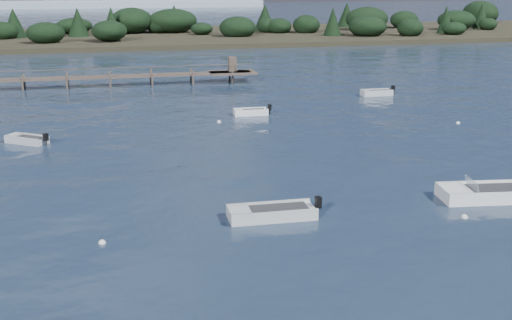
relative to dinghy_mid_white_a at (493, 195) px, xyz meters
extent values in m
plane|color=#162234|center=(-9.58, 52.41, -0.18)|extent=(400.00, 400.00, 0.00)
cube|color=silver|center=(0.02, 0.00, -0.07)|extent=(5.74, 2.80, 0.80)
cube|color=silver|center=(-2.05, 0.28, 0.41)|extent=(1.56, 2.02, 0.16)
cube|color=#28282B|center=(0.46, -0.06, 0.31)|extent=(3.94, 2.15, 0.14)
cube|color=silver|center=(-0.11, -0.96, 0.41)|extent=(5.48, 0.89, 0.16)
cube|color=silver|center=(0.15, 0.95, 0.41)|extent=(5.48, 0.89, 0.16)
cube|color=silver|center=(-1.18, 0.16, 0.68)|extent=(0.38, 1.50, 0.48)
cube|color=#ACB1B3|center=(-24.47, 17.52, -0.09)|extent=(3.04, 2.65, 0.63)
cube|color=#ACB1B3|center=(-25.36, 18.17, 0.28)|extent=(1.18, 1.27, 0.13)
cube|color=#28282B|center=(-24.28, 17.39, 0.21)|extent=(2.15, 1.92, 0.11)
cube|color=#ACB1B3|center=(-24.78, 17.09, 0.28)|extent=(2.41, 1.79, 0.13)
cube|color=#ACB1B3|center=(-24.16, 17.96, 0.28)|extent=(2.41, 1.79, 0.13)
cube|color=black|center=(-23.13, 16.56, 0.39)|extent=(0.39, 0.40, 0.50)
cylinder|color=black|center=(-23.13, 16.56, -0.04)|extent=(0.13, 0.13, 0.50)
cube|color=#ACB1B3|center=(6.25, 29.09, -0.08)|extent=(2.96, 1.22, 0.69)
cube|color=#ACB1B3|center=(5.13, 29.07, 0.32)|extent=(0.72, 1.07, 0.14)
cube|color=#28282B|center=(6.49, 29.09, 0.24)|extent=(2.02, 0.97, 0.12)
cube|color=#ACB1B3|center=(6.26, 28.56, 0.32)|extent=(2.95, 0.16, 0.14)
cube|color=#ACB1B3|center=(6.24, 29.62, 0.32)|extent=(2.95, 0.16, 0.14)
cube|color=black|center=(7.94, 29.11, 0.44)|extent=(0.28, 0.34, 0.54)
cylinder|color=black|center=(7.94, 29.11, -0.03)|extent=(0.10, 0.10, 0.54)
cube|color=#ACB1B3|center=(-11.73, -0.02, -0.08)|extent=(4.15, 1.67, 0.69)
cube|color=#ACB1B3|center=(-13.29, 0.02, 0.32)|extent=(1.02, 1.43, 0.14)
cube|color=#28282B|center=(-11.40, -0.03, 0.24)|extent=(2.83, 1.32, 0.12)
cube|color=#ACB1B3|center=(-11.75, -0.75, 0.32)|extent=(4.11, 0.22, 0.14)
cube|color=#ACB1B3|center=(-11.71, 0.70, 0.32)|extent=(4.11, 0.22, 0.14)
cube|color=black|center=(-9.46, -0.08, 0.44)|extent=(0.28, 0.34, 0.54)
cylinder|color=black|center=(-9.46, -0.08, -0.03)|extent=(0.10, 0.10, 0.54)
cube|color=silver|center=(-7.50, 23.04, -0.09)|extent=(2.81, 1.21, 0.65)
cube|color=silver|center=(-8.56, 23.08, 0.29)|extent=(0.70, 1.02, 0.13)
cube|color=#28282B|center=(-7.28, 23.03, 0.22)|extent=(1.92, 0.96, 0.11)
cube|color=silver|center=(-7.52, 22.54, 0.29)|extent=(2.77, 0.22, 0.13)
cube|color=silver|center=(-7.48, 23.54, 0.29)|extent=(2.77, 0.22, 0.13)
cube|color=black|center=(-5.92, 22.98, 0.40)|extent=(0.27, 0.32, 0.51)
cylinder|color=black|center=(-5.92, 22.98, -0.04)|extent=(0.10, 0.10, 0.51)
sphere|color=silver|center=(-2.86, -2.10, -0.18)|extent=(0.32, 0.32, 0.32)
sphere|color=silver|center=(-19.55, -1.26, -0.18)|extent=(0.32, 0.32, 0.32)
sphere|color=silver|center=(-10.52, 20.97, -0.18)|extent=(0.32, 0.32, 0.32)
sphere|color=silver|center=(7.49, 16.29, -0.18)|extent=(0.32, 0.32, 0.32)
cube|color=#50443B|center=(-5.58, 40.41, 0.82)|extent=(5.00, 3.20, 0.18)
cube|color=#50443B|center=(-5.58, 40.41, 1.72)|extent=(0.80, 0.80, 1.60)
cylinder|color=#50443B|center=(-27.05, 39.55, 0.22)|extent=(0.20, 0.20, 2.20)
cylinder|color=#50443B|center=(-27.05, 41.26, 0.22)|extent=(0.20, 0.20, 2.20)
cylinder|color=#50443B|center=(-22.78, 39.55, 0.22)|extent=(0.20, 0.20, 2.20)
cylinder|color=#50443B|center=(-22.78, 41.26, 0.22)|extent=(0.20, 0.20, 2.20)
cylinder|color=#50443B|center=(-18.52, 39.55, 0.22)|extent=(0.20, 0.20, 2.20)
cylinder|color=#50443B|center=(-18.52, 41.26, 0.22)|extent=(0.20, 0.20, 2.20)
cylinder|color=#50443B|center=(-14.25, 39.55, 0.22)|extent=(0.20, 0.20, 2.20)
cylinder|color=#50443B|center=(-14.25, 41.26, 0.22)|extent=(0.20, 0.20, 2.20)
cylinder|color=#50443B|center=(-9.98, 39.55, 0.22)|extent=(0.20, 0.20, 2.20)
cylinder|color=#50443B|center=(-9.98, 41.26, 0.22)|extent=(0.20, 0.20, 2.20)
cylinder|color=#50443B|center=(-5.72, 39.55, 0.22)|extent=(0.20, 0.20, 2.20)
cylinder|color=#50443B|center=(-5.72, 41.26, 0.22)|extent=(0.20, 0.20, 2.20)
cube|color=black|center=(15.42, 92.41, -0.18)|extent=(190.00, 40.00, 1.60)
ellipsoid|color=black|center=(15.42, 92.41, 2.62)|extent=(180.50, 36.00, 4.40)
camera|label=1|loc=(-18.96, -27.43, 10.78)|focal=45.00mm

